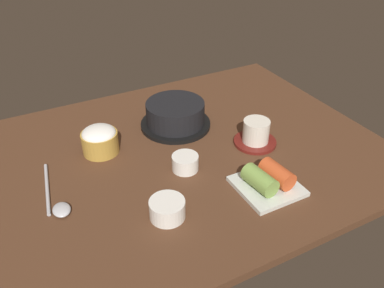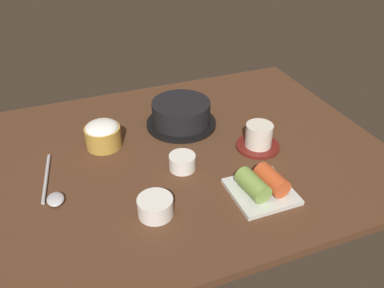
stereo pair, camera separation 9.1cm
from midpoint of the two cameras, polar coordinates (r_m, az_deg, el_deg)
The scene contains 8 objects.
dining_table at distance 99.55cm, azimuth 1.12°, elevation -1.62°, with size 100.00×76.00×2.00cm, color #4C2D1C.
stone_pot at distance 107.87cm, azimuth 0.84°, elevation 4.31°, with size 19.18×19.18×7.07cm.
rice_bowl at distance 100.67cm, azimuth -10.24°, elevation 1.37°, with size 9.01×9.01×6.97cm.
tea_cup_with_saucer at distance 101.04cm, azimuth 12.13°, elevation 0.84°, with size 10.97×10.97×6.63cm.
banchan_cup_center at distance 92.17cm, azimuth 1.41°, elevation -2.65°, with size 6.26×6.26×3.69cm.
kimchi_plate at distance 87.29cm, azimuth 13.01°, elevation -6.00°, with size 13.12×13.12×5.23cm.
side_bowl_near at distance 80.40cm, azimuth -2.06°, elevation -9.06°, with size 7.30×7.30×3.99cm.
spoon at distance 89.80cm, azimuth -16.82°, elevation -6.66°, with size 4.79×19.76×1.35cm.
Camera 2 is at (-26.87, -76.57, 59.05)cm, focal length 36.99 mm.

